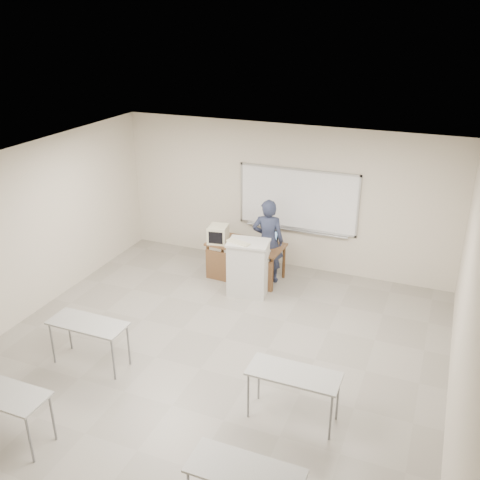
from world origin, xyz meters
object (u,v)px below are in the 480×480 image
at_px(whiteboard, 298,200).
at_px(presenter, 268,241).
at_px(instructor_desk, 244,255).
at_px(mouse, 269,251).
at_px(crt_monitor, 218,234).
at_px(laptop, 268,241).
at_px(podium, 248,268).
at_px(keyboard, 238,242).

bearing_deg(whiteboard, presenter, -112.16).
bearing_deg(presenter, instructor_desk, 8.81).
bearing_deg(mouse, presenter, 90.41).
relative_size(crt_monitor, laptop, 1.19).
distance_m(podium, keyboard, 0.58).
height_order(crt_monitor, mouse, crt_monitor).
bearing_deg(whiteboard, laptop, -117.89).
distance_m(whiteboard, crt_monitor, 1.75).
distance_m(crt_monitor, keyboard, 0.91).
xyz_separation_m(instructor_desk, podium, (0.28, -0.48, -0.02)).
relative_size(instructor_desk, crt_monitor, 3.60).
relative_size(instructor_desk, presenter, 0.88).
height_order(laptop, mouse, laptop).
distance_m(podium, crt_monitor, 1.03).
bearing_deg(keyboard, mouse, 67.23).
bearing_deg(keyboard, crt_monitor, 155.54).
bearing_deg(mouse, laptop, 89.47).
relative_size(whiteboard, presenter, 1.45).
distance_m(instructor_desk, podium, 0.56).
height_order(whiteboard, laptop, whiteboard).
height_order(crt_monitor, keyboard, same).
xyz_separation_m(whiteboard, laptop, (-0.38, -0.72, -0.67)).
bearing_deg(instructor_desk, laptop, 37.34).
bearing_deg(presenter, crt_monitor, -1.11).
bearing_deg(laptop, whiteboard, 68.77).
bearing_deg(mouse, keyboard, -152.60).
bearing_deg(laptop, mouse, -60.56).
xyz_separation_m(crt_monitor, keyboard, (0.68, -0.59, 0.16)).
distance_m(crt_monitor, mouse, 1.11).
bearing_deg(instructor_desk, podium, -56.58).
bearing_deg(instructor_desk, keyboard, -74.53).
bearing_deg(presenter, laptop, -80.24).
relative_size(crt_monitor, presenter, 0.25).
bearing_deg(presenter, mouse, 102.85).
relative_size(laptop, mouse, 3.81).
relative_size(whiteboard, instructor_desk, 1.64).
distance_m(whiteboard, mouse, 1.31).
bearing_deg(instructor_desk, whiteboard, 55.05).
bearing_deg(crt_monitor, laptop, 7.18).
xyz_separation_m(laptop, keyboard, (-0.27, -0.87, 0.27)).
xyz_separation_m(instructor_desk, mouse, (0.55, -0.09, 0.21)).
bearing_deg(whiteboard, podium, -108.81).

